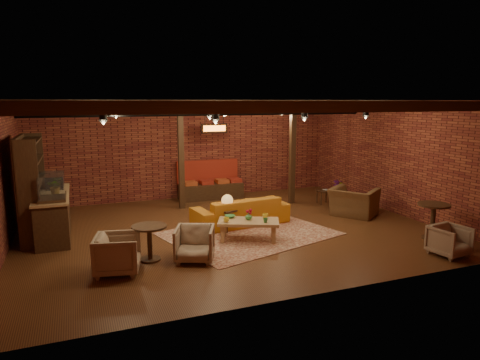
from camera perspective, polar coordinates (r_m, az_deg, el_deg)
name	(u,v)px	position (r m, az deg, el deg)	size (l,w,h in m)	color
floor	(230,229)	(10.86, -1.34, -6.59)	(10.00, 10.00, 0.00)	#391D0E
ceiling	(229,101)	(10.39, -1.42, 10.55)	(10.00, 8.00, 0.02)	black
wall_back	(189,150)	(14.30, -6.83, 4.01)	(10.00, 0.02, 3.20)	maroon
wall_front	(314,202)	(6.94, 9.90, -2.86)	(10.00, 0.02, 3.20)	maroon
wall_right	(393,157)	(13.06, 19.76, 2.87)	(0.02, 8.00, 3.20)	maroon
ceiling_beams	(229,106)	(10.39, -1.42, 9.88)	(9.80, 6.40, 0.22)	black
ceiling_pipe	(210,114)	(11.91, -4.05, 8.82)	(0.12, 0.12, 9.60)	black
post_left	(181,156)	(12.81, -7.87, 3.25)	(0.16, 0.16, 3.20)	black
post_right	(292,153)	(13.45, 7.00, 3.61)	(0.16, 0.16, 3.20)	black
service_counter	(53,204)	(11.05, -23.72, -2.90)	(0.80, 2.50, 1.60)	black
plant_counter	(56,184)	(11.16, -23.32, -0.54)	(0.35, 0.39, 0.30)	#337F33
shelving_hutch	(33,187)	(11.09, -25.91, -0.90)	(0.52, 2.00, 2.40)	black
banquette	(211,184)	(14.20, -3.94, -0.48)	(2.10, 0.70, 1.00)	maroon
service_sign	(214,128)	(13.54, -3.47, 6.89)	(0.86, 0.06, 0.30)	orange
ceiling_spotlights	(229,115)	(10.39, -1.41, 8.67)	(6.40, 4.40, 0.28)	black
rug	(249,234)	(10.50, 1.25, -7.15)	(3.78, 2.89, 0.01)	maroon
sofa	(240,211)	(11.19, 0.06, -4.13)	(2.50, 0.98, 0.73)	#B56719
coffee_table	(248,223)	(9.92, 1.06, -5.70)	(1.55, 1.20, 0.73)	#AA834F
side_table_lamp	(227,203)	(10.60, -1.71, -3.11)	(0.58, 0.58, 0.92)	black
round_table_left	(149,237)	(8.86, -11.98, -7.43)	(0.70, 0.70, 0.73)	black
armchair_a	(118,252)	(8.41, -16.01, -9.20)	(0.80, 0.75, 0.82)	#B5A48C
armchair_b	(195,242)	(8.74, -6.08, -8.24)	(0.75, 0.71, 0.78)	#B5A48C
armchair_right	(354,197)	(12.44, 14.96, -2.24)	(1.21, 0.78, 1.05)	brown
side_table_book	(324,191)	(13.67, 11.13, -1.48)	(0.43, 0.43, 0.46)	black
round_table_right	(433,215)	(10.95, 24.36, -4.33)	(0.72, 0.72, 0.85)	black
armchair_far	(450,239)	(9.99, 26.17, -7.11)	(0.68, 0.64, 0.70)	#B5A48C
plant_tall	(340,167)	(13.22, 13.19, 1.69)	(1.38, 1.38, 2.47)	#4C7F4C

